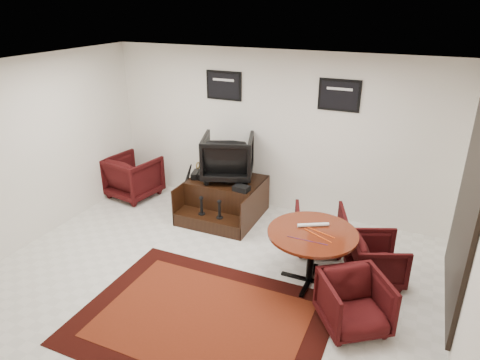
# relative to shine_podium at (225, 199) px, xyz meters

# --- Properties ---
(ground) EXTENTS (6.00, 6.00, 0.00)m
(ground) POSITION_rel_shine_podium_xyz_m (0.61, -1.86, -0.30)
(ground) COLOR silver
(ground) RESTS_ON ground
(room_shell) EXTENTS (6.02, 5.02, 2.81)m
(room_shell) POSITION_rel_shine_podium_xyz_m (1.02, -1.73, 1.49)
(room_shell) COLOR white
(room_shell) RESTS_ON ground
(area_rug) EXTENTS (2.91, 2.18, 0.01)m
(area_rug) POSITION_rel_shine_podium_xyz_m (0.92, -2.56, -0.29)
(area_rug) COLOR black
(area_rug) RESTS_ON ground
(shine_podium) EXTENTS (1.25, 1.29, 0.64)m
(shine_podium) POSITION_rel_shine_podium_xyz_m (0.00, 0.00, 0.00)
(shine_podium) COLOR black
(shine_podium) RESTS_ON ground
(shine_chair) EXTENTS (1.05, 1.01, 0.86)m
(shine_chair) POSITION_rel_shine_podium_xyz_m (-0.00, 0.14, 0.78)
(shine_chair) COLOR black
(shine_chair) RESTS_ON shine_podium
(shoes_pair) EXTENTS (0.29, 0.34, 0.11)m
(shoes_pair) POSITION_rel_shine_podium_xyz_m (-0.48, -0.04, 0.40)
(shoes_pair) COLOR black
(shoes_pair) RESTS_ON shine_podium
(polish_kit) EXTENTS (0.27, 0.20, 0.09)m
(polish_kit) POSITION_rel_shine_podium_xyz_m (0.43, -0.27, 0.39)
(polish_kit) COLOR black
(polish_kit) RESTS_ON shine_podium
(umbrella_black) EXTENTS (0.30, 0.11, 0.80)m
(umbrella_black) POSITION_rel_shine_podium_xyz_m (-0.75, -0.10, 0.10)
(umbrella_black) COLOR black
(umbrella_black) RESTS_ON ground
(umbrella_hooked) EXTENTS (0.34, 0.13, 0.90)m
(umbrella_hooked) POSITION_rel_shine_podium_xyz_m (-0.76, -0.05, 0.15)
(umbrella_hooked) COLOR black
(umbrella_hooked) RESTS_ON ground
(armchair_side) EXTENTS (0.98, 0.93, 0.88)m
(armchair_side) POSITION_rel_shine_podium_xyz_m (-1.94, -0.00, 0.14)
(armchair_side) COLOR black
(armchair_side) RESTS_ON ground
(meeting_table) EXTENTS (1.17, 1.17, 0.76)m
(meeting_table) POSITION_rel_shine_podium_xyz_m (1.89, -1.31, 0.38)
(meeting_table) COLOR #4B180A
(meeting_table) RESTS_ON ground
(table_chair_back) EXTENTS (0.90, 0.87, 0.74)m
(table_chair_back) POSITION_rel_shine_podium_xyz_m (1.79, -0.44, 0.07)
(table_chair_back) COLOR black
(table_chair_back) RESTS_ON ground
(table_chair_window) EXTENTS (0.85, 0.88, 0.70)m
(table_chair_window) POSITION_rel_shine_podium_xyz_m (2.69, -0.92, 0.05)
(table_chair_window) COLOR black
(table_chair_window) RESTS_ON ground
(table_chair_corner) EXTENTS (0.96, 0.95, 0.73)m
(table_chair_corner) POSITION_rel_shine_podium_xyz_m (2.57, -1.96, 0.07)
(table_chair_corner) COLOR black
(table_chair_corner) RESTS_ON ground
(paper_roll) EXTENTS (0.39, 0.25, 0.05)m
(paper_roll) POSITION_rel_shine_podium_xyz_m (1.85, -1.17, 0.49)
(paper_roll) COLOR silver
(paper_roll) RESTS_ON meeting_table
(table_clutter) EXTENTS (0.56, 0.35, 0.01)m
(table_clutter) POSITION_rel_shine_podium_xyz_m (1.94, -1.40, 0.47)
(table_clutter) COLOR #D5430B
(table_clutter) RESTS_ON meeting_table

